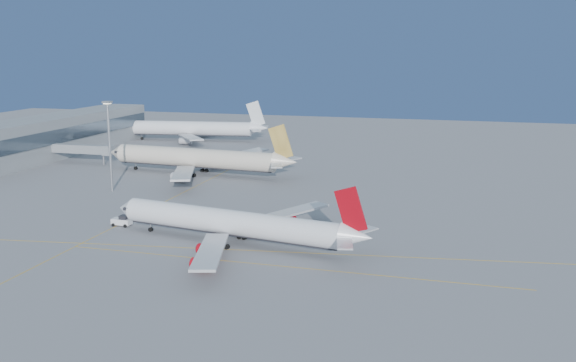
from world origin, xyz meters
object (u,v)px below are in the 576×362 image
Objects in this scene: airliner_third at (193,128)px; light_mast at (109,139)px; pushback_tug at (122,221)px; airliner_etihad at (199,158)px; airliner_virgin at (235,223)px.

light_mast reaches higher than airliner_third.
pushback_tug is 0.18× the size of light_mast.
airliner_etihad is 78.42m from airliner_third.
airliner_virgin is 31.05m from pushback_tug.
light_mast is (19.10, -100.24, 9.76)m from airliner_third.
pushback_tug is (7.36, -61.42, -4.23)m from airliner_etihad.
pushback_tug is at bearing 178.00° from airliner_virgin.
light_mast is at bearing -87.18° from airliner_third.
light_mast reaches higher than pushback_tug.
airliner_etihad is at bearing 63.80° from light_mast.
airliner_etihad is 1.01× the size of airliner_third.
airliner_etihad is (-37.57, 67.72, 0.88)m from airliner_virgin.
airliner_third is 14.93× the size of pushback_tug.
airliner_virgin is 0.90× the size of airliner_third.
airliner_virgin is at bearing -70.81° from airliner_third.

